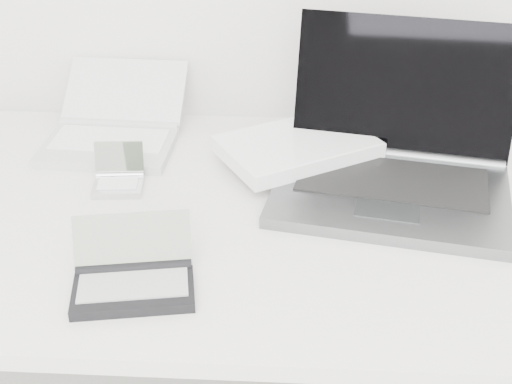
# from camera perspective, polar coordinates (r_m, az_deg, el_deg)

# --- Properties ---
(desk) EXTENTS (1.60, 0.80, 0.73)m
(desk) POSITION_cam_1_polar(r_m,az_deg,el_deg) (1.34, 1.38, -3.07)
(desk) COLOR white
(desk) RESTS_ON ground
(laptop_large) EXTENTS (0.61, 0.49, 0.29)m
(laptop_large) POSITION_cam_1_polar(r_m,az_deg,el_deg) (1.40, 8.70, 2.71)
(laptop_large) COLOR slate
(laptop_large) RESTS_ON desk
(netbook_open_white) EXTENTS (0.29, 0.34, 0.12)m
(netbook_open_white) POSITION_cam_1_polar(r_m,az_deg,el_deg) (1.57, -11.33, 4.84)
(netbook_open_white) COLOR silver
(netbook_open_white) RESTS_ON desk
(pda_silver) EXTENTS (0.10, 0.10, 0.08)m
(pda_silver) POSITION_cam_1_polar(r_m,az_deg,el_deg) (1.40, -10.93, 1.05)
(pda_silver) COLOR #B8B7BC
(pda_silver) RESTS_ON desk
(palmtop_charcoal) EXTENTS (0.21, 0.18, 0.10)m
(palmtop_charcoal) POSITION_cam_1_polar(r_m,az_deg,el_deg) (1.13, -9.78, -6.80)
(palmtop_charcoal) COLOR black
(palmtop_charcoal) RESTS_ON desk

